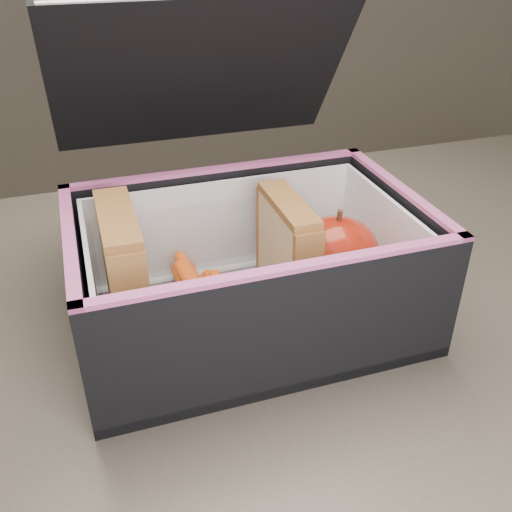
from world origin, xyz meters
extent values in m
cube|color=brown|center=(0.00, 0.00, 0.73)|extent=(1.20, 0.80, 0.03)
cube|color=#382D26|center=(0.55, 0.35, 0.36)|extent=(0.05, 0.05, 0.72)
cube|color=black|center=(0.01, 0.19, 0.94)|extent=(0.29, 0.11, 0.16)
cube|color=tan|center=(-0.11, 0.04, 0.82)|extent=(0.01, 0.10, 0.11)
cube|color=#B9595D|center=(-0.10, 0.04, 0.82)|extent=(0.01, 0.10, 0.10)
cube|color=tan|center=(-0.09, 0.04, 0.82)|extent=(0.01, 0.10, 0.11)
cube|color=brown|center=(-0.10, 0.04, 0.88)|extent=(0.03, 0.10, 0.01)
cube|color=tan|center=(0.04, 0.04, 0.82)|extent=(0.01, 0.09, 0.10)
cube|color=#B9595D|center=(0.05, 0.04, 0.81)|extent=(0.01, 0.09, 0.09)
cube|color=tan|center=(0.05, 0.04, 0.82)|extent=(0.01, 0.09, 0.10)
cube|color=brown|center=(0.05, 0.04, 0.87)|extent=(0.03, 0.09, 0.01)
cylinder|color=#D83800|center=(-0.02, 0.05, 0.77)|extent=(0.01, 0.09, 0.01)
cylinder|color=#D83800|center=(-0.02, 0.02, 0.78)|extent=(0.03, 0.09, 0.01)
cylinder|color=#D83800|center=(-0.04, 0.06, 0.80)|extent=(0.02, 0.09, 0.01)
cylinder|color=#D83800|center=(-0.03, 0.07, 0.77)|extent=(0.01, 0.09, 0.01)
cylinder|color=#D83800|center=(-0.02, 0.01, 0.78)|extent=(0.02, 0.09, 0.01)
cylinder|color=#D83800|center=(-0.04, 0.04, 0.80)|extent=(0.02, 0.09, 0.01)
cylinder|color=#D83800|center=(-0.04, 0.07, 0.77)|extent=(0.01, 0.09, 0.01)
cylinder|color=#D83800|center=(-0.02, 0.04, 0.78)|extent=(0.02, 0.09, 0.01)
cylinder|color=#D83800|center=(-0.02, 0.02, 0.80)|extent=(0.02, 0.09, 0.01)
cube|color=white|center=(0.10, 0.04, 0.77)|extent=(0.09, 0.10, 0.01)
ellipsoid|color=#9B170C|center=(0.09, 0.04, 0.81)|extent=(0.10, 0.10, 0.07)
cylinder|color=#452818|center=(0.09, 0.04, 0.85)|extent=(0.01, 0.01, 0.01)
camera|label=1|loc=(-0.12, -0.37, 1.08)|focal=40.00mm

